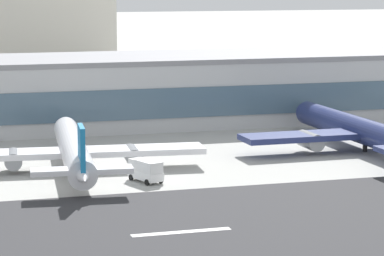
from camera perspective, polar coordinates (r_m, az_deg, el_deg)
runway_centreline_dash_3 at (r=110.25m, az=-0.65°, el=-6.34°), size 12.00×1.20×0.01m
terminal_building at (r=192.51m, az=-1.58°, el=2.40°), size 144.20×27.23×13.88m
airliner_blue_tail_gate_1 at (r=145.07m, az=-7.19°, el=-1.42°), size 41.17×46.65×9.75m
airliner_gold_tail_gate_2 at (r=163.04m, az=10.45°, el=-0.25°), size 43.39×50.42×10.52m
service_box_truck_0 at (r=136.90m, az=-2.83°, el=-2.56°), size 4.34×6.46×3.25m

